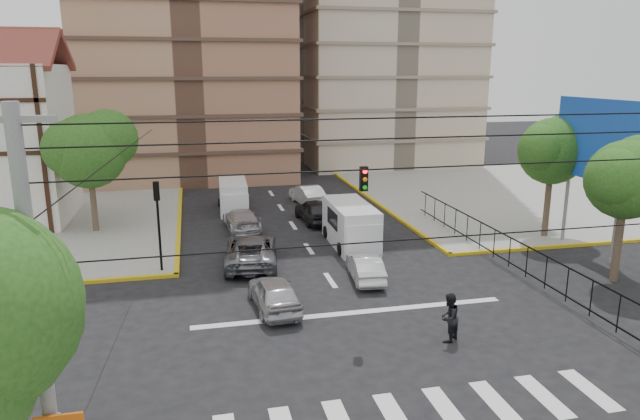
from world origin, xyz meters
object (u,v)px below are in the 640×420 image
object	(u,v)px
traffic_light_nw	(158,211)
car_silver_front_left	(274,293)
van_left_lane	(233,197)
pedestrian_crosswalk	(449,318)
van_right_lane	(352,227)
car_white_front_right	(365,267)

from	to	relation	value
traffic_light_nw	car_silver_front_left	xyz separation A→B (m)	(4.74, -5.50, -2.41)
car_silver_front_left	van_left_lane	bearing A→B (deg)	-93.60
van_left_lane	car_silver_front_left	world-z (taller)	van_left_lane
car_silver_front_left	pedestrian_crosswalk	xyz separation A→B (m)	(5.78, -4.25, 0.22)
traffic_light_nw	van_right_lane	distance (m)	10.61
traffic_light_nw	van_right_lane	world-z (taller)	traffic_light_nw
traffic_light_nw	car_white_front_right	world-z (taller)	traffic_light_nw
car_white_front_right	car_silver_front_left	bearing A→B (deg)	33.48
van_right_lane	van_left_lane	xyz separation A→B (m)	(-5.82, 9.73, -0.14)
van_left_lane	car_white_front_right	size ratio (longest dim) A/B	1.29
van_right_lane	car_white_front_right	size ratio (longest dim) A/B	1.44
van_right_lane	van_left_lane	world-z (taller)	van_right_lane
car_silver_front_left	traffic_light_nw	bearing A→B (deg)	-53.95
traffic_light_nw	pedestrian_crosswalk	bearing A→B (deg)	-42.82
van_right_lane	pedestrian_crosswalk	xyz separation A→B (m)	(0.30, -11.81, -0.25)
car_silver_front_left	van_right_lane	bearing A→B (deg)	-130.67
van_right_lane	pedestrian_crosswalk	bearing A→B (deg)	-88.10
car_silver_front_left	car_white_front_right	distance (m)	5.28
van_left_lane	car_white_front_right	distance (m)	15.70
car_silver_front_left	pedestrian_crosswalk	bearing A→B (deg)	138.97
pedestrian_crosswalk	car_silver_front_left	bearing A→B (deg)	-74.81
traffic_light_nw	van_right_lane	bearing A→B (deg)	11.36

